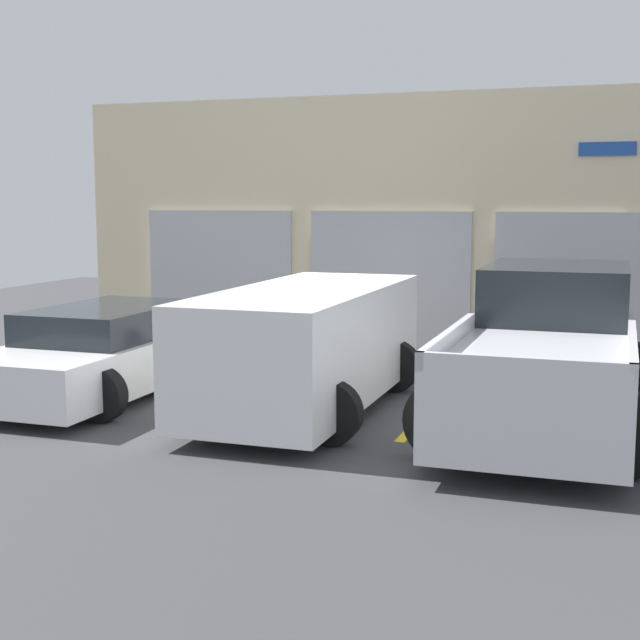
# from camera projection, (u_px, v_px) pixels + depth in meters

# --- Properties ---
(ground_plane) EXTENTS (28.00, 28.00, 0.00)m
(ground_plane) POSITION_uv_depth(u_px,v_px,m) (351.00, 381.00, 13.19)
(ground_plane) COLOR #3D3D3F
(shophouse_building) EXTENTS (12.44, 0.68, 4.51)m
(shophouse_building) POSITION_uv_depth(u_px,v_px,m) (404.00, 226.00, 15.98)
(shophouse_building) COLOR beige
(shophouse_building) RESTS_ON ground
(pickup_truck) EXTENTS (2.57, 5.33, 1.83)m
(pickup_truck) POSITION_uv_depth(u_px,v_px,m) (549.00, 353.00, 10.62)
(pickup_truck) COLOR silver
(pickup_truck) RESTS_ON ground
(sedan_white) EXTENTS (2.22, 4.43, 1.21)m
(sedan_white) POSITION_uv_depth(u_px,v_px,m) (107.00, 352.00, 12.26)
(sedan_white) COLOR white
(sedan_white) RESTS_ON ground
(sedan_side) EXTENTS (2.27, 4.66, 1.57)m
(sedan_side) POSITION_uv_depth(u_px,v_px,m) (307.00, 344.00, 11.26)
(sedan_side) COLOR white
(sedan_side) RESTS_ON ground
(parking_stripe_far_left) EXTENTS (0.12, 2.20, 0.01)m
(parking_stripe_far_left) POSITION_uv_depth(u_px,v_px,m) (18.00, 387.00, 12.78)
(parking_stripe_far_left) COLOR gold
(parking_stripe_far_left) RESTS_ON ground
(parking_stripe_left) EXTENTS (0.12, 2.20, 0.01)m
(parking_stripe_left) POSITION_uv_depth(u_px,v_px,m) (203.00, 402.00, 11.84)
(parking_stripe_left) COLOR gold
(parking_stripe_left) RESTS_ON ground
(parking_stripe_centre) EXTENTS (0.12, 2.20, 0.01)m
(parking_stripe_centre) POSITION_uv_depth(u_px,v_px,m) (421.00, 419.00, 10.90)
(parking_stripe_centre) COLOR gold
(parking_stripe_centre) RESTS_ON ground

